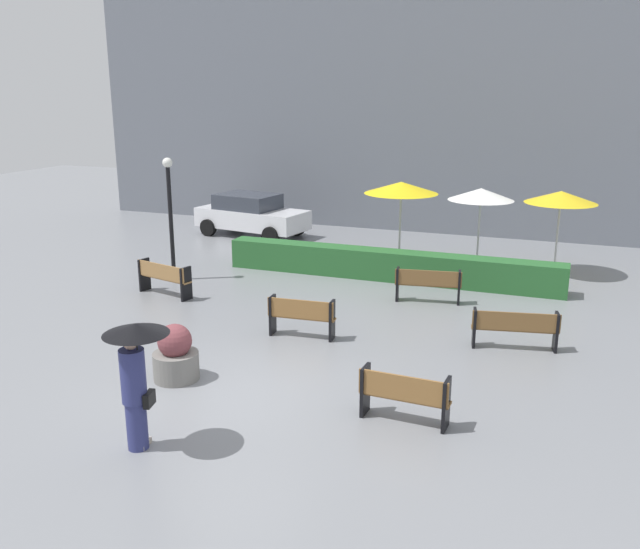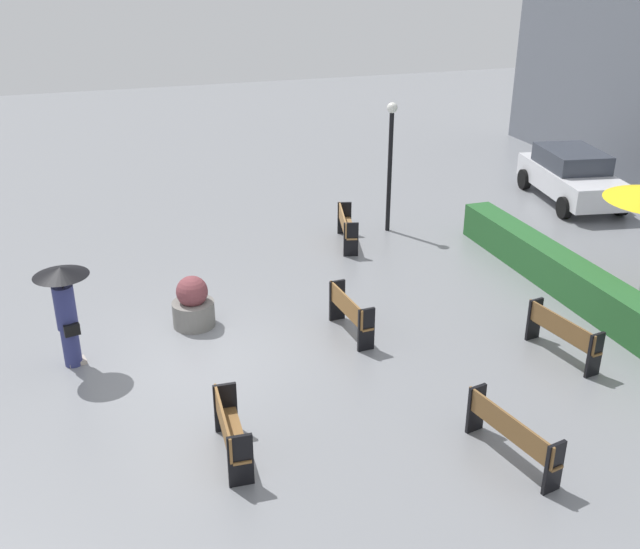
{
  "view_description": "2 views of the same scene",
  "coord_description": "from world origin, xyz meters",
  "px_view_note": "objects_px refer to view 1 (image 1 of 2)",
  "views": [
    {
      "loc": [
        5.38,
        -9.91,
        5.32
      ],
      "look_at": [
        0.04,
        4.26,
        1.16
      ],
      "focal_mm": 37.65,
      "sensor_mm": 36.0,
      "label": 1
    },
    {
      "loc": [
        12.26,
        -1.55,
        7.21
      ],
      "look_at": [
        -0.64,
        2.71,
        1.1
      ],
      "focal_mm": 41.14,
      "sensor_mm": 36.0,
      "label": 2
    }
  ],
  "objects_px": {
    "patio_umbrella_yellow_far": "(561,197)",
    "bench_far_right": "(515,327)",
    "patio_umbrella_yellow": "(401,188)",
    "bench_far_left": "(163,276)",
    "pedestrian_with_umbrella": "(135,368)",
    "patio_umbrella_white": "(481,194)",
    "bench_back_row": "(428,283)",
    "bench_mid_center": "(301,315)",
    "parked_car": "(251,214)",
    "bench_near_right": "(404,394)",
    "planter_pot": "(176,356)",
    "lamp_post": "(170,205)"
  },
  "relations": [
    {
      "from": "patio_umbrella_yellow_far",
      "to": "bench_far_right",
      "type": "bearing_deg",
      "value": -94.96
    },
    {
      "from": "patio_umbrella_yellow",
      "to": "bench_far_left",
      "type": "bearing_deg",
      "value": -135.65
    },
    {
      "from": "pedestrian_with_umbrella",
      "to": "patio_umbrella_yellow_far",
      "type": "xyz_separation_m",
      "value": [
        5.57,
        12.89,
        1.0
      ]
    },
    {
      "from": "bench_far_left",
      "to": "patio_umbrella_white",
      "type": "xyz_separation_m",
      "value": [
        7.5,
        5.41,
        1.84
      ]
    },
    {
      "from": "bench_back_row",
      "to": "patio_umbrella_white",
      "type": "relative_size",
      "value": 0.67
    },
    {
      "from": "patio_umbrella_yellow",
      "to": "patio_umbrella_yellow_far",
      "type": "xyz_separation_m",
      "value": [
        4.54,
        0.88,
        -0.17
      ]
    },
    {
      "from": "bench_mid_center",
      "to": "parked_car",
      "type": "relative_size",
      "value": 0.34
    },
    {
      "from": "parked_car",
      "to": "patio_umbrella_yellow",
      "type": "bearing_deg",
      "value": -23.02
    },
    {
      "from": "bench_near_right",
      "to": "bench_far_right",
      "type": "xyz_separation_m",
      "value": [
        1.42,
        4.02,
        0.0
      ]
    },
    {
      "from": "patio_umbrella_yellow",
      "to": "parked_car",
      "type": "relative_size",
      "value": 0.6
    },
    {
      "from": "planter_pot",
      "to": "bench_near_right",
      "type": "bearing_deg",
      "value": -2.13
    },
    {
      "from": "bench_near_right",
      "to": "parked_car",
      "type": "distance_m",
      "value": 15.39
    },
    {
      "from": "patio_umbrella_white",
      "to": "patio_umbrella_yellow",
      "type": "bearing_deg",
      "value": -171.48
    },
    {
      "from": "bench_back_row",
      "to": "patio_umbrella_yellow_far",
      "type": "xyz_separation_m",
      "value": [
        2.97,
        4.05,
        1.8
      ]
    },
    {
      "from": "bench_back_row",
      "to": "pedestrian_with_umbrella",
      "type": "bearing_deg",
      "value": -106.35
    },
    {
      "from": "bench_near_right",
      "to": "parked_car",
      "type": "relative_size",
      "value": 0.34
    },
    {
      "from": "parked_car",
      "to": "bench_far_right",
      "type": "bearing_deg",
      "value": -39.24
    },
    {
      "from": "lamp_post",
      "to": "bench_far_right",
      "type": "bearing_deg",
      "value": -12.43
    },
    {
      "from": "bench_back_row",
      "to": "bench_mid_center",
      "type": "xyz_separation_m",
      "value": [
        -2.1,
        -3.52,
        0.0
      ]
    },
    {
      "from": "bench_near_right",
      "to": "bench_far_right",
      "type": "distance_m",
      "value": 4.26
    },
    {
      "from": "bench_back_row",
      "to": "patio_umbrella_white",
      "type": "height_order",
      "value": "patio_umbrella_white"
    },
    {
      "from": "planter_pot",
      "to": "lamp_post",
      "type": "relative_size",
      "value": 0.31
    },
    {
      "from": "bench_near_right",
      "to": "bench_far_right",
      "type": "relative_size",
      "value": 0.84
    },
    {
      "from": "bench_far_right",
      "to": "lamp_post",
      "type": "height_order",
      "value": "lamp_post"
    },
    {
      "from": "patio_umbrella_white",
      "to": "parked_car",
      "type": "bearing_deg",
      "value": 164.78
    },
    {
      "from": "bench_far_right",
      "to": "patio_umbrella_white",
      "type": "relative_size",
      "value": 0.71
    },
    {
      "from": "bench_mid_center",
      "to": "bench_far_left",
      "type": "distance_m",
      "value": 4.92
    },
    {
      "from": "bench_mid_center",
      "to": "planter_pot",
      "type": "relative_size",
      "value": 1.39
    },
    {
      "from": "bench_mid_center",
      "to": "patio_umbrella_yellow",
      "type": "height_order",
      "value": "patio_umbrella_yellow"
    },
    {
      "from": "bench_far_left",
      "to": "planter_pot",
      "type": "relative_size",
      "value": 1.59
    },
    {
      "from": "bench_near_right",
      "to": "patio_umbrella_yellow_far",
      "type": "bearing_deg",
      "value": 79.41
    },
    {
      "from": "planter_pot",
      "to": "patio_umbrella_yellow_far",
      "type": "xyz_separation_m",
      "value": [
        6.46,
        10.48,
        1.86
      ]
    },
    {
      "from": "bench_far_right",
      "to": "bench_mid_center",
      "type": "bearing_deg",
      "value": -168.27
    },
    {
      "from": "pedestrian_with_umbrella",
      "to": "parked_car",
      "type": "relative_size",
      "value": 0.46
    },
    {
      "from": "patio_umbrella_white",
      "to": "bench_back_row",
      "type": "bearing_deg",
      "value": -102.16
    },
    {
      "from": "planter_pot",
      "to": "patio_umbrella_yellow_far",
      "type": "distance_m",
      "value": 12.45
    },
    {
      "from": "pedestrian_with_umbrella",
      "to": "planter_pot",
      "type": "relative_size",
      "value": 1.85
    },
    {
      "from": "patio_umbrella_white",
      "to": "bench_far_left",
      "type": "bearing_deg",
      "value": -144.21
    },
    {
      "from": "lamp_post",
      "to": "planter_pot",
      "type": "bearing_deg",
      "value": -57.1
    },
    {
      "from": "bench_mid_center",
      "to": "patio_umbrella_yellow_far",
      "type": "xyz_separation_m",
      "value": [
        5.07,
        7.56,
        1.8
      ]
    },
    {
      "from": "pedestrian_with_umbrella",
      "to": "patio_umbrella_white",
      "type": "height_order",
      "value": "patio_umbrella_white"
    },
    {
      "from": "pedestrian_with_umbrella",
      "to": "planter_pot",
      "type": "height_order",
      "value": "pedestrian_with_umbrella"
    },
    {
      "from": "bench_mid_center",
      "to": "bench_near_right",
      "type": "bearing_deg",
      "value": -45.01
    },
    {
      "from": "planter_pot",
      "to": "patio_umbrella_white",
      "type": "bearing_deg",
      "value": 66.92
    },
    {
      "from": "bench_far_left",
      "to": "bench_near_right",
      "type": "bearing_deg",
      "value": -31.39
    },
    {
      "from": "bench_near_right",
      "to": "bench_mid_center",
      "type": "relative_size",
      "value": 1.0
    },
    {
      "from": "bench_far_left",
      "to": "patio_umbrella_white",
      "type": "bearing_deg",
      "value": 35.79
    },
    {
      "from": "bench_mid_center",
      "to": "bench_far_right",
      "type": "bearing_deg",
      "value": 11.73
    },
    {
      "from": "bench_back_row",
      "to": "patio_umbrella_yellow",
      "type": "bearing_deg",
      "value": 116.27
    },
    {
      "from": "pedestrian_with_umbrella",
      "to": "parked_car",
      "type": "distance_m",
      "value": 15.71
    }
  ]
}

